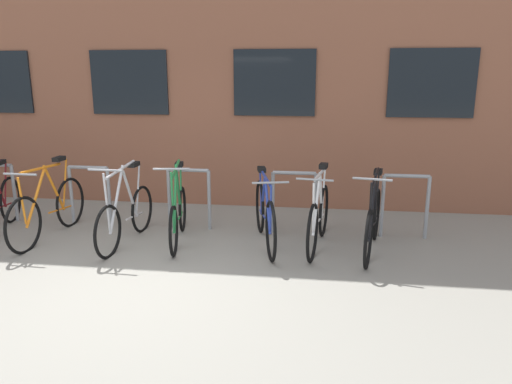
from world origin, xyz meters
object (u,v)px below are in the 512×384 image
object	(u,v)px
bicycle_silver	(126,215)
bicycle_white	(319,217)
bicycle_orange	(49,209)
bicycle_green	(178,214)
bicycle_blue	(265,215)
bicycle_black	(373,221)

from	to	relation	value
bicycle_silver	bicycle_white	xyz separation A→B (m)	(2.51, 0.19, 0.01)
bicycle_orange	bicycle_silver	xyz separation A→B (m)	(1.12, -0.06, -0.02)
bicycle_orange	bicycle_green	world-z (taller)	bicycle_green
bicycle_orange	bicycle_blue	size ratio (longest dim) A/B	1.02
bicycle_green	bicycle_blue	bearing A→B (deg)	2.36
bicycle_blue	bicycle_silver	xyz separation A→B (m)	(-1.82, -0.20, -0.02)
bicycle_blue	bicycle_green	distance (m)	1.16
bicycle_black	bicycle_white	distance (m)	0.68
bicycle_black	bicycle_white	xyz separation A→B (m)	(-0.68, 0.08, 0.00)
bicycle_white	bicycle_blue	bearing A→B (deg)	179.38
bicycle_orange	bicycle_blue	world-z (taller)	bicycle_orange
bicycle_orange	bicycle_green	bearing A→B (deg)	2.86
bicycle_black	bicycle_silver	distance (m)	3.19
bicycle_black	bicycle_silver	bearing A→B (deg)	-178.02
bicycle_silver	bicycle_blue	bearing A→B (deg)	6.27
bicycle_black	bicycle_green	distance (m)	2.53
bicycle_orange	bicycle_white	bearing A→B (deg)	2.04
bicycle_green	bicycle_silver	xyz separation A→B (m)	(-0.66, -0.15, 0.01)
bicycle_blue	bicycle_white	distance (m)	0.70
bicycle_orange	bicycle_black	bearing A→B (deg)	0.63
bicycle_black	bicycle_orange	distance (m)	4.31
bicycle_black	bicycle_green	world-z (taller)	bicycle_green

